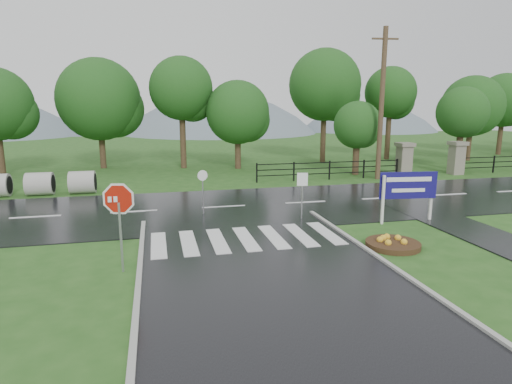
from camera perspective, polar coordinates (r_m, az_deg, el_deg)
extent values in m
plane|color=#26531B|center=(10.60, 4.47, -14.54)|extent=(120.00, 120.00, 0.00)
cube|color=black|center=(19.84, -4.33, -2.08)|extent=(90.00, 8.00, 0.04)
cube|color=black|center=(17.98, 27.06, -4.77)|extent=(2.20, 11.00, 0.04)
cube|color=silver|center=(14.79, -12.86, -6.87)|extent=(0.50, 2.80, 0.02)
cube|color=silver|center=(14.82, -8.97, -6.68)|extent=(0.50, 2.80, 0.02)
cube|color=silver|center=(14.92, -5.12, -6.46)|extent=(0.50, 2.80, 0.02)
cube|color=silver|center=(15.08, -1.33, -6.21)|extent=(0.50, 2.80, 0.02)
cube|color=silver|center=(15.31, 2.35, -5.95)|extent=(0.50, 2.80, 0.02)
cube|color=silver|center=(15.60, 5.91, -5.67)|extent=(0.50, 2.80, 0.02)
cube|color=silver|center=(15.94, 9.32, -5.38)|extent=(0.50, 2.80, 0.02)
cube|color=gray|center=(29.93, 19.11, 3.87)|extent=(0.80, 0.80, 2.00)
cube|color=#6B6659|center=(29.82, 19.26, 6.00)|extent=(1.00, 1.00, 0.24)
cube|color=gray|center=(32.24, 25.15, 3.91)|extent=(0.80, 0.80, 2.00)
cube|color=#6B6659|center=(32.14, 25.32, 5.89)|extent=(1.00, 1.00, 0.24)
cube|color=black|center=(27.58, 9.76, 2.47)|extent=(9.50, 0.05, 0.05)
cube|color=black|center=(27.53, 9.78, 3.19)|extent=(9.50, 0.05, 0.05)
cube|color=black|center=(27.48, 9.81, 3.91)|extent=(9.50, 0.05, 0.05)
cube|color=black|center=(26.07, 0.10, 2.57)|extent=(0.08, 0.08, 1.20)
cube|color=black|center=(29.72, 18.25, 3.09)|extent=(0.08, 0.08, 1.20)
cube|color=black|center=(32.60, 25.78, 3.22)|extent=(0.08, 0.08, 1.20)
sphere|color=slate|center=(78.01, -4.68, -4.86)|extent=(48.00, 48.00, 48.00)
sphere|color=slate|center=(85.51, 14.16, -0.74)|extent=(36.00, 36.00, 36.00)
cylinder|color=#9E9B93|center=(25.12, -26.86, 0.98)|extent=(1.30, 1.20, 1.20)
cylinder|color=#9E9B93|center=(24.71, -22.13, 1.22)|extent=(1.30, 1.20, 1.20)
cube|color=#939399|center=(12.61, -17.57, -5.82)|extent=(0.06, 0.06, 2.02)
cylinder|color=white|center=(12.35, -17.87, -0.88)|extent=(1.18, 0.33, 1.21)
cylinder|color=#AD180C|center=(12.34, -17.88, -0.89)|extent=(1.03, 0.30, 1.06)
cube|color=silver|center=(17.59, 16.56, -1.01)|extent=(0.11, 0.11, 1.96)
cube|color=silver|center=(18.75, 22.31, -0.65)|extent=(0.11, 0.11, 1.96)
cube|color=navy|center=(18.05, 19.64, 0.85)|extent=(2.35, 0.35, 1.08)
cube|color=white|center=(17.98, 19.76, 1.60)|extent=(1.85, 0.24, 0.18)
cube|color=white|center=(18.05, 19.66, 0.22)|extent=(1.37, 0.18, 0.15)
cylinder|color=#332111|center=(15.07, 17.78, -6.68)|extent=(1.79, 1.79, 0.18)
cube|color=#939399|center=(17.55, 6.13, -0.80)|extent=(0.04, 0.04, 1.85)
cube|color=white|center=(17.39, 6.21, 1.70)|extent=(0.44, 0.10, 0.54)
cylinder|color=#939399|center=(18.44, -7.09, -0.29)|extent=(0.05, 0.05, 1.81)
cylinder|color=white|center=(18.27, -7.14, 2.20)|extent=(0.44, 0.15, 0.45)
cylinder|color=#473523|center=(28.18, 16.39, 11.05)|extent=(0.31, 0.31, 9.30)
cube|color=brown|center=(28.45, 16.86, 18.97)|extent=(1.65, 0.31, 0.10)
cylinder|color=#3D2B1C|center=(29.86, 13.20, 4.95)|extent=(0.39, 0.39, 2.80)
sphere|color=#184816|center=(29.71, 13.37, 8.71)|extent=(3.17, 3.17, 3.17)
cylinder|color=#3D2B1C|center=(34.16, 25.45, 5.50)|extent=(0.49, 0.49, 3.48)
sphere|color=#184816|center=(34.03, 25.81, 9.58)|extent=(3.55, 3.55, 3.55)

